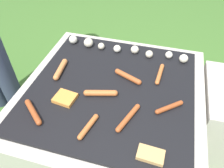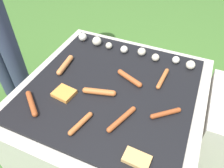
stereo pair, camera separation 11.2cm
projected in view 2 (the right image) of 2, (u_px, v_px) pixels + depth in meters
name	position (u px, v px, depth m)	size (l,w,h in m)	color
ground_plane	(112.00, 134.00, 1.44)	(14.00, 14.00, 0.00)	#3D6628
grill	(112.00, 113.00, 1.29)	(0.95, 0.95, 0.44)	#B2AA9E
sausage_front_right	(65.00, 65.00, 1.25)	(0.04, 0.17, 0.03)	#C6753D
sausage_back_center	(129.00, 78.00, 1.17)	(0.16, 0.09, 0.03)	#A34C23
sausage_back_left	(32.00, 103.00, 1.04)	(0.14, 0.12, 0.03)	#93421E
sausage_mid_left	(99.00, 92.00, 1.09)	(0.17, 0.07, 0.03)	#B7602D
sausage_front_left	(166.00, 113.00, 1.00)	(0.12, 0.11, 0.02)	#93421E
sausage_front_center	(81.00, 123.00, 0.95)	(0.05, 0.14, 0.02)	#B7602D
sausage_back_right	(163.00, 78.00, 1.17)	(0.03, 0.17, 0.02)	#B7602D
sausage_mid_right	(122.00, 119.00, 0.97)	(0.08, 0.17, 0.02)	#A34C23
bread_slice_center	(137.00, 159.00, 0.84)	(0.11, 0.07, 0.02)	tan
bread_slice_right	(64.00, 93.00, 1.09)	(0.11, 0.10, 0.02)	#D18438
mushroom_row	(127.00, 49.00, 1.34)	(0.75, 0.07, 0.06)	silver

